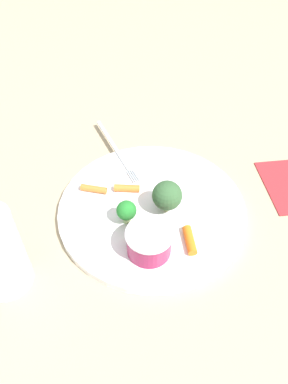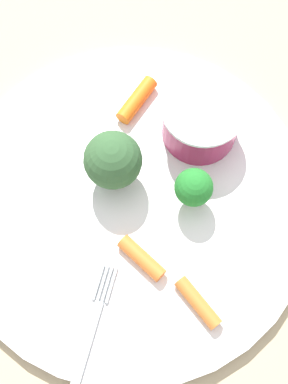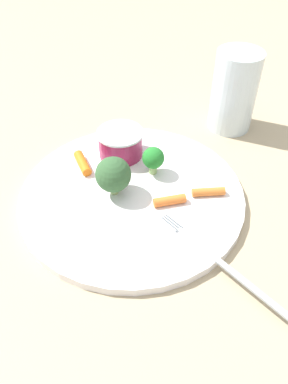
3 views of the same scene
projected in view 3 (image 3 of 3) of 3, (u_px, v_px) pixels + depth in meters
ground_plane at (132, 198)px, 0.50m from camera, size 2.40×2.40×0.00m
plate at (132, 195)px, 0.50m from camera, size 0.29×0.29×0.01m
sauce_cup at (121, 143)px, 0.54m from camera, size 0.07×0.07×0.04m
broccoli_floret_0 at (114, 174)px, 0.47m from camera, size 0.05×0.05×0.05m
broccoli_floret_1 at (153, 159)px, 0.51m from camera, size 0.03×0.03×0.04m
carrot_stick_0 at (170, 200)px, 0.48m from camera, size 0.02×0.04×0.01m
carrot_stick_1 at (83, 163)px, 0.53m from camera, size 0.05×0.03×0.01m
carrot_stick_2 at (209, 192)px, 0.49m from camera, size 0.01×0.04×0.01m
fork at (218, 261)px, 0.42m from camera, size 0.15×0.12×0.00m
drinking_glass at (234, 91)px, 0.58m from camera, size 0.07×0.07×0.13m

